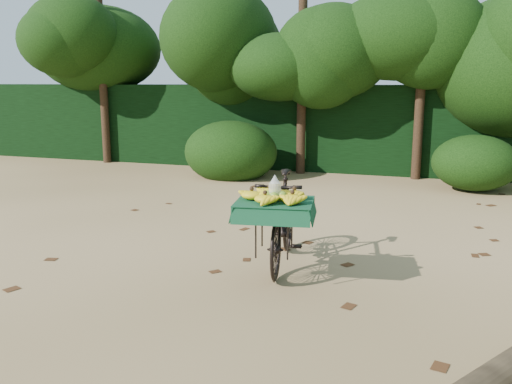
% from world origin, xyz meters
% --- Properties ---
extents(ground, '(80.00, 80.00, 0.00)m').
position_xyz_m(ground, '(0.00, 0.00, 0.00)').
color(ground, tan).
rests_on(ground, ground).
extents(vendor_bicycle, '(0.83, 1.76, 0.97)m').
position_xyz_m(vendor_bicycle, '(-0.60, -0.45, 0.50)').
color(vendor_bicycle, black).
rests_on(vendor_bicycle, ground).
extents(hedge_backdrop, '(26.00, 1.80, 1.80)m').
position_xyz_m(hedge_backdrop, '(0.00, 6.30, 0.90)').
color(hedge_backdrop, black).
rests_on(hedge_backdrop, ground).
extents(tree_row, '(14.50, 2.00, 4.00)m').
position_xyz_m(tree_row, '(-0.65, 5.50, 2.00)').
color(tree_row, black).
rests_on(tree_row, ground).
extents(bush_clumps, '(8.80, 1.70, 0.90)m').
position_xyz_m(bush_clumps, '(0.50, 4.30, 0.45)').
color(bush_clumps, black).
rests_on(bush_clumps, ground).
extents(leaf_litter, '(7.00, 7.30, 0.01)m').
position_xyz_m(leaf_litter, '(0.00, 0.65, 0.01)').
color(leaf_litter, '#462712').
rests_on(leaf_litter, ground).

